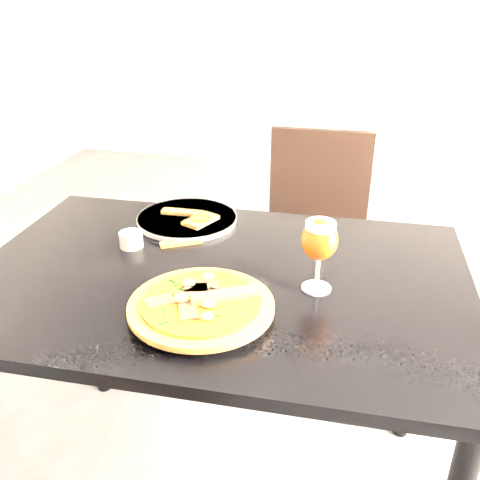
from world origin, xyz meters
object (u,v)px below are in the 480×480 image
(chair_far, at_px, (314,238))
(beer_glass, at_px, (320,240))
(pizza, at_px, (202,304))
(dining_table, at_px, (219,305))

(chair_far, xyz_separation_m, beer_glass, (0.09, -0.81, 0.39))
(chair_far, height_order, beer_glass, beer_glass)
(chair_far, xyz_separation_m, pizza, (-0.13, -0.97, 0.29))
(pizza, bearing_deg, chair_far, 82.45)
(pizza, distance_m, beer_glass, 0.29)
(chair_far, bearing_deg, beer_glass, -85.68)
(chair_far, distance_m, pizza, 1.02)
(dining_table, bearing_deg, pizza, -87.49)
(pizza, xyz_separation_m, beer_glass, (0.22, 0.16, 0.10))
(beer_glass, bearing_deg, dining_table, 177.15)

